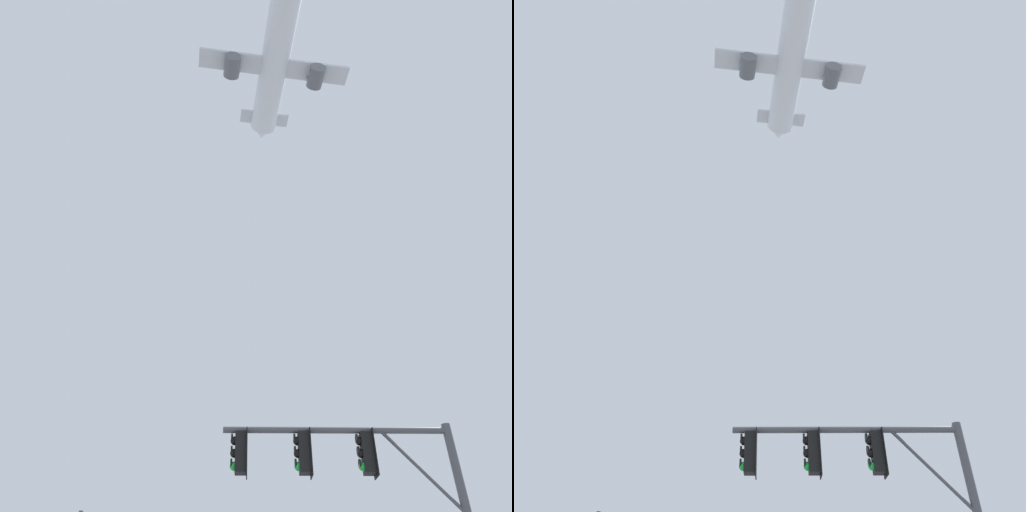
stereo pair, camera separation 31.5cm
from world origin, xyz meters
TOP-DOWN VIEW (x-y plane):
  - signal_pole_near at (3.67, 7.46)m, footprint 5.40×0.62m
  - airplane at (4.35, 22.80)m, footprint 16.02×20.74m

SIDE VIEW (x-z plane):
  - signal_pole_near at x=3.67m, z-range 1.51..7.03m
  - airplane at x=4.35m, z-range 46.45..52.10m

